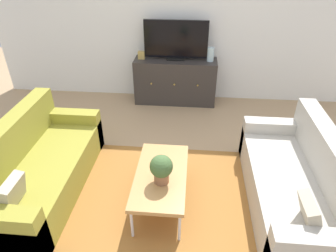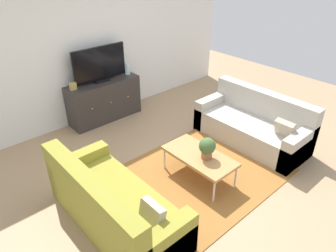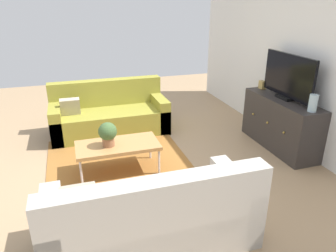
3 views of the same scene
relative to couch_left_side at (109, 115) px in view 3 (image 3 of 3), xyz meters
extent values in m
plane|color=tan|center=(1.44, 0.10, -0.28)|extent=(10.00, 10.00, 0.00)
cube|color=white|center=(1.44, 2.65, 1.07)|extent=(6.40, 0.12, 2.70)
cube|color=#9E662D|center=(1.44, -0.05, -0.27)|extent=(2.50, 1.90, 0.01)
cube|color=olive|center=(0.09, 0.00, -0.08)|extent=(0.82, 1.88, 0.41)
cube|color=olive|center=(-0.22, 0.00, 0.14)|extent=(0.20, 1.88, 0.84)
cube|color=olive|center=(0.09, 0.86, 0.00)|extent=(0.82, 0.18, 0.56)
cube|color=olive|center=(0.09, -0.85, 0.00)|extent=(0.82, 0.18, 0.56)
cube|color=#B2A58C|center=(0.14, -0.61, 0.25)|extent=(0.16, 0.30, 0.31)
cube|color=#B2ADA3|center=(2.79, 0.00, -0.08)|extent=(0.82, 1.88, 0.41)
cube|color=#B2ADA3|center=(3.10, 0.00, 0.14)|extent=(0.20, 1.88, 0.84)
cube|color=#B2ADA3|center=(2.79, 0.86, 0.00)|extent=(0.82, 0.18, 0.56)
cube|color=#B2ADA3|center=(2.79, -0.85, 0.00)|extent=(0.82, 0.18, 0.56)
cube|color=#B2A58C|center=(2.74, -0.61, 0.25)|extent=(0.19, 0.30, 0.32)
cube|color=#B7844C|center=(1.43, -0.08, 0.10)|extent=(0.53, 1.05, 0.04)
cylinder|color=silver|center=(1.20, -0.56, -0.10)|extent=(0.03, 0.03, 0.36)
cylinder|color=silver|center=(1.65, -0.56, -0.10)|extent=(0.03, 0.03, 0.36)
cylinder|color=silver|center=(1.20, 0.41, -0.10)|extent=(0.03, 0.03, 0.36)
cylinder|color=silver|center=(1.65, 0.41, -0.10)|extent=(0.03, 0.03, 0.36)
cylinder|color=#936042|center=(1.44, -0.19, 0.18)|extent=(0.15, 0.15, 0.11)
sphere|color=#426033|center=(1.44, -0.19, 0.32)|extent=(0.23, 0.23, 0.23)
cube|color=#332D2B|center=(1.40, 2.37, 0.10)|extent=(1.39, 0.44, 0.77)
sphere|color=#B79338|center=(1.01, 2.14, 0.14)|extent=(0.03, 0.03, 0.03)
sphere|color=#B79338|center=(1.40, 2.14, 0.14)|extent=(0.03, 0.03, 0.03)
sphere|color=#B79338|center=(1.79, 2.14, 0.14)|extent=(0.03, 0.03, 0.03)
cube|color=black|center=(1.40, 2.39, 0.51)|extent=(0.28, 0.16, 0.04)
cube|color=black|center=(1.40, 2.39, 0.83)|extent=(1.04, 0.04, 0.60)
cylinder|color=silver|center=(1.97, 2.37, 0.60)|extent=(0.11, 0.11, 0.22)
cube|color=tan|center=(0.83, 2.37, 0.55)|extent=(0.11, 0.07, 0.13)
camera|label=1|loc=(1.71, -2.42, 2.18)|focal=31.89mm
camera|label=2|loc=(-1.26, -2.42, 2.64)|focal=33.17mm
camera|label=3|loc=(5.10, -0.56, 1.86)|focal=33.90mm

